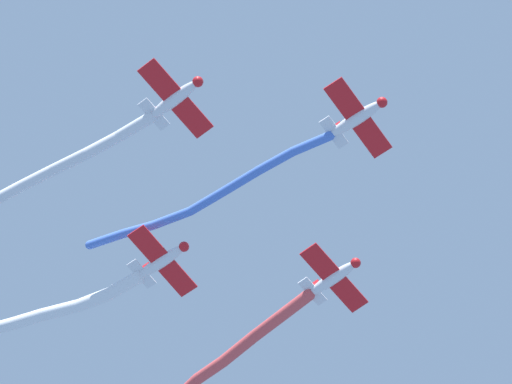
{
  "coord_description": "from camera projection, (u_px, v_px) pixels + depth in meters",
  "views": [
    {
      "loc": [
        29.79,
        -21.21,
        2.05
      ],
      "look_at": [
        0.84,
        -1.02,
        72.13
      ],
      "focal_mm": 84.6,
      "sensor_mm": 36.0,
      "label": 1
    }
  ],
  "objects": [
    {
      "name": "smoke_trail_left_wing",
      "position": [
        210.0,
        372.0,
        85.89
      ],
      "size": [
        20.57,
        3.88,
        3.28
      ],
      "color": "#DB4C4C"
    },
    {
      "name": "airplane_left_wing",
      "position": [
        334.0,
        278.0,
        81.02
      ],
      "size": [
        4.61,
        6.03,
        1.49
      ],
      "rotation": [
        0.0,
        0.0,
        0.29
      ],
      "color": "white"
    },
    {
      "name": "smoke_trail_lead",
      "position": [
        207.0,
        196.0,
        79.6
      ],
      "size": [
        17.11,
        8.7,
        2.32
      ],
      "color": "#4C75DB"
    },
    {
      "name": "airplane_slot",
      "position": [
        162.0,
        261.0,
        80.66
      ],
      "size": [
        4.61,
        6.01,
        1.49
      ],
      "rotation": [
        0.0,
        0.0,
        0.33
      ],
      "color": "white"
    },
    {
      "name": "airplane_right_wing",
      "position": [
        175.0,
        98.0,
        75.93
      ],
      "size": [
        4.61,
        6.02,
        1.49
      ],
      "rotation": [
        0.0,
        0.0,
        0.29
      ],
      "color": "white"
    },
    {
      "name": "airplane_lead",
      "position": [
        358.0,
        118.0,
        76.2
      ],
      "size": [
        4.61,
        6.0,
        1.49
      ],
      "rotation": [
        0.0,
        0.0,
        0.34
      ],
      "color": "white"
    }
  ]
}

